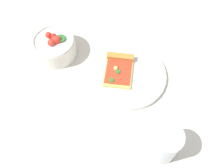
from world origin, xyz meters
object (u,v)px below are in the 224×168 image
Objects in this scene: plate at (129,74)px; pizza_slice_main at (119,68)px; salad_bowl at (55,46)px; soda_glass at (164,144)px.

plate is 1.63× the size of pizza_slice_main.
soda_glass is at bearing -95.49° from salad_bowl.
plate is 1.77× the size of salad_bowl.
plate is 0.04m from pizza_slice_main.
salad_bowl is 1.25× the size of soda_glass.
pizza_slice_main is at bearing 63.98° from soda_glass.
salad_bowl is (-0.08, 0.23, 0.03)m from plate.
salad_bowl reaches higher than pizza_slice_main.
pizza_slice_main is 1.35× the size of soda_glass.
soda_glass is at bearing -121.02° from plate.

